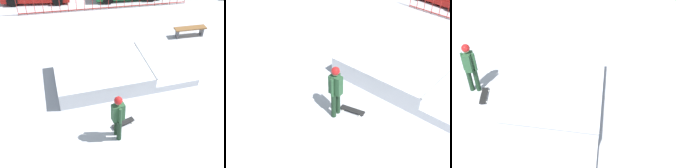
# 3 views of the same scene
# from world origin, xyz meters

# --- Properties ---
(ground_plane) EXTENTS (60.00, 60.00, 0.00)m
(ground_plane) POSITION_xyz_m (0.00, 0.00, 0.00)
(ground_plane) COLOR #A8AAB2
(skate_ramp) EXTENTS (5.77, 3.51, 0.74)m
(skate_ramp) POSITION_xyz_m (-0.06, 0.29, 0.32)
(skate_ramp) COLOR #B0B3BB
(skate_ramp) RESTS_ON ground
(skater) EXTENTS (0.43, 0.42, 1.73)m
(skater) POSITION_xyz_m (-0.17, -2.66, 1.01)
(skater) COLOR black
(skater) RESTS_ON ground
(skateboard) EXTENTS (0.81, 0.52, 0.09)m
(skateboard) POSITION_xyz_m (0.07, -2.18, 0.08)
(skateboard) COLOR black
(skateboard) RESTS_ON ground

